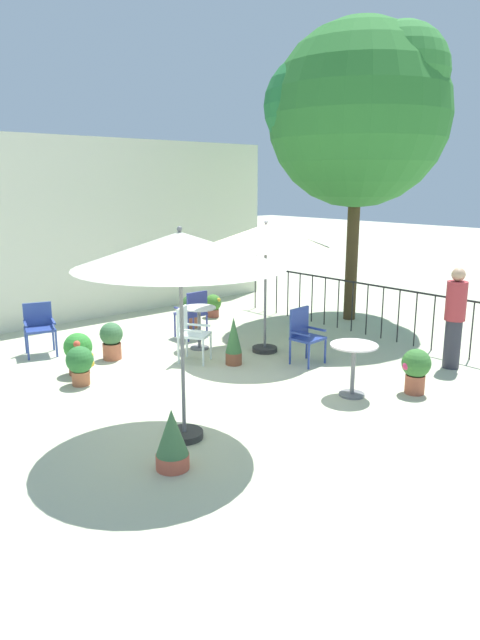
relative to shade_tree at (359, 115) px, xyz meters
name	(u,v)px	position (x,y,z in m)	size (l,w,h in m)	color
ground_plane	(229,364)	(-4.10, -0.75, -4.24)	(60.00, 60.00, 0.00)	beige
villa_facade	(93,229)	(-4.10, 3.80, -2.33)	(9.37, 0.30, 3.84)	silver
terrace_railing	(353,298)	(-0.88, -0.75, -3.57)	(0.03, 6.08, 1.01)	black
shade_tree	(359,115)	(0.00, 0.00, 0.00)	(3.84, 3.66, 6.05)	#44361D
patio_umbrella_0	(180,251)	(-6.30, -2.57, -2.05)	(2.35, 2.35, 2.47)	#2D2D2D
patio_umbrella_1	(266,237)	(-3.16, -0.63, -2.22)	(2.15, 2.15, 2.30)	#2D2D2D
cafe_table_0	(199,320)	(-3.93, 0.26, -3.72)	(0.60, 0.60, 0.77)	silver
cafe_table_1	(353,360)	(-3.72, -3.00, -3.73)	(0.66, 0.66, 0.75)	silver
patio_chair_0	(193,311)	(-3.59, 0.90, -3.71)	(0.48, 0.48, 0.92)	#374092
patio_chair_1	(39,325)	(-6.21, 1.83, -3.72)	(0.61, 0.59, 0.89)	#2E4492
patio_chair_2	(190,330)	(-4.50, -0.23, -3.71)	(0.62, 0.63, 0.92)	white
patio_chair_3	(304,332)	(-3.12, -1.53, -3.72)	(0.51, 0.46, 0.92)	#2A3F92
potted_plant_0	(78,351)	(-6.19, 0.37, -3.87)	(0.44, 0.44, 0.66)	#9E4F37
potted_plant_1	(234,341)	(-4.05, -0.83, -3.85)	(0.27, 0.27, 0.80)	brown
potted_plant_2	(172,440)	(-6.82, -3.09, -3.92)	(0.35, 0.35, 0.66)	#C05841
potted_plant_3	(416,368)	(-2.97, -3.52, -3.87)	(0.43, 0.41, 0.65)	#AD593E
potted_plant_4	(112,339)	(-5.42, 0.74, -3.90)	(0.39, 0.39, 0.63)	#BD6446
potted_plant_5	(80,363)	(-6.39, -0.09, -3.91)	(0.41, 0.41, 0.59)	#B36441
potted_plant_6	(213,305)	(-2.21, 2.04, -3.96)	(0.37, 0.37, 0.51)	#9B4A3B
potted_plant_7	(192,309)	(-3.11, 1.60, -3.85)	(0.47, 0.47, 0.68)	#955138
standing_person	(455,317)	(-1.52, -3.26, -3.41)	(0.43, 0.43, 1.63)	#33333D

